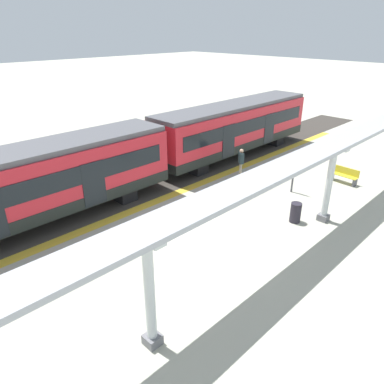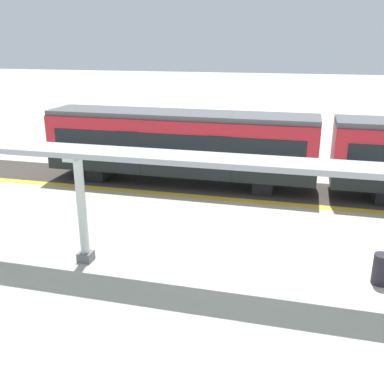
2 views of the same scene
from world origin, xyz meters
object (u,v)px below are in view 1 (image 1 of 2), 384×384
at_px(bench_mid_platform, 344,175).
at_px(train_near_carriage, 32,186).
at_px(platform_info_sign, 294,168).
at_px(passenger_waiting_near_edge, 241,159).
at_px(train_far_carriage, 234,129).
at_px(canopy_pillar_third, 329,184).
at_px(trash_bin, 296,213).
at_px(canopy_pillar_second, 150,293).

bearing_deg(bench_mid_platform, train_near_carriage, -117.64).
distance_m(platform_info_sign, passenger_waiting_near_edge, 3.27).
bearing_deg(train_far_carriage, canopy_pillar_third, -26.06).
xyz_separation_m(train_near_carriage, trash_bin, (7.84, 8.22, -1.37)).
distance_m(canopy_pillar_second, trash_bin, 9.00).
bearing_deg(trash_bin, canopy_pillar_third, 50.26).
bearing_deg(train_near_carriage, train_far_carriage, 90.00).
distance_m(train_near_carriage, canopy_pillar_third, 12.67).
xyz_separation_m(canopy_pillar_third, platform_info_sign, (-2.65, 1.71, -0.45)).
relative_size(train_near_carriage, bench_mid_platform, 8.48).
height_order(train_far_carriage, canopy_pillar_third, canopy_pillar_third).
bearing_deg(train_far_carriage, platform_info_sign, -22.79).
bearing_deg(platform_info_sign, canopy_pillar_third, -32.84).
bearing_deg(bench_mid_platform, canopy_pillar_third, -75.52).
bearing_deg(passenger_waiting_near_edge, platform_info_sign, 3.86).
distance_m(canopy_pillar_third, trash_bin, 1.87).
distance_m(trash_bin, passenger_waiting_near_edge, 5.68).
distance_m(bench_mid_platform, passenger_waiting_near_edge, 5.80).
xyz_separation_m(train_far_carriage, canopy_pillar_third, (8.69, -4.25, -0.06)).
relative_size(canopy_pillar_third, trash_bin, 3.84).
distance_m(canopy_pillar_third, passenger_waiting_near_edge, 6.13).
relative_size(canopy_pillar_third, passenger_waiting_near_edge, 2.08).
xyz_separation_m(bench_mid_platform, trash_bin, (0.43, -5.94, 0.01)).
relative_size(canopy_pillar_second, bench_mid_platform, 2.30).
xyz_separation_m(train_far_carriage, trash_bin, (7.84, -5.26, -1.37)).
bearing_deg(train_far_carriage, passenger_waiting_near_edge, -44.72).
xyz_separation_m(train_far_carriage, passenger_waiting_near_edge, (2.78, -2.75, -0.78)).
distance_m(trash_bin, platform_info_sign, 3.39).
xyz_separation_m(canopy_pillar_second, platform_info_sign, (-2.65, 11.59, -0.45)).
bearing_deg(bench_mid_platform, canopy_pillar_second, -85.09).
height_order(canopy_pillar_second, canopy_pillar_third, same).
bearing_deg(trash_bin, train_near_carriage, -133.66).
bearing_deg(bench_mid_platform, passenger_waiting_near_edge, -143.47).
height_order(train_far_carriage, canopy_pillar_second, canopy_pillar_second).
height_order(bench_mid_platform, passenger_waiting_near_edge, passenger_waiting_near_edge).
bearing_deg(train_far_carriage, train_near_carriage, -90.00).
xyz_separation_m(platform_info_sign, passenger_waiting_near_edge, (-3.25, -0.22, -0.28)).
bearing_deg(canopy_pillar_second, train_near_carriage, 175.73).
bearing_deg(trash_bin, platform_info_sign, 123.53).
distance_m(canopy_pillar_second, bench_mid_platform, 14.92).
xyz_separation_m(train_near_carriage, bench_mid_platform, (7.41, 14.16, -1.39)).
xyz_separation_m(bench_mid_platform, passenger_waiting_near_edge, (-4.63, -3.43, 0.61)).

